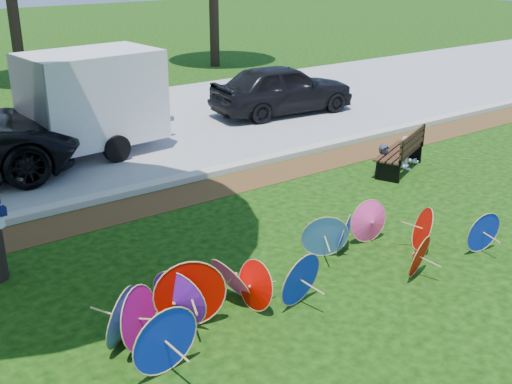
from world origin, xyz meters
TOP-DOWN VIEW (x-y plane):
  - ground at (0.00, 0.00)m, footprint 90.00×90.00m
  - mulch_strip at (0.00, 4.50)m, footprint 90.00×1.00m
  - curb at (0.00, 5.20)m, footprint 90.00×0.30m
  - street at (0.00, 9.35)m, footprint 90.00×8.00m
  - parasol_pile at (-0.37, 0.55)m, footprint 6.18×1.72m
  - dark_pickup at (6.05, 8.38)m, footprint 4.20×2.05m
  - cargo_trailer at (0.44, 8.01)m, footprint 2.95×2.01m
  - park_bench at (4.98, 3.16)m, footprint 1.74×1.23m
  - person_left at (4.63, 3.21)m, footprint 0.51×0.44m
  - person_right at (5.33, 3.21)m, footprint 0.66×0.53m

SIDE VIEW (x-z plane):
  - ground at x=0.00m, z-range 0.00..0.00m
  - mulch_strip at x=0.00m, z-range 0.00..0.01m
  - street at x=0.00m, z-range 0.00..0.01m
  - curb at x=0.00m, z-range 0.00..0.12m
  - parasol_pile at x=-0.37m, z-range -0.08..0.84m
  - park_bench at x=4.98m, z-range 0.00..0.85m
  - person_left at x=4.63m, z-range 0.00..1.19m
  - person_right at x=5.33m, z-range 0.00..1.30m
  - dark_pickup at x=6.05m, z-range 0.00..1.38m
  - cargo_trailer at x=0.44m, z-range 0.00..2.57m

